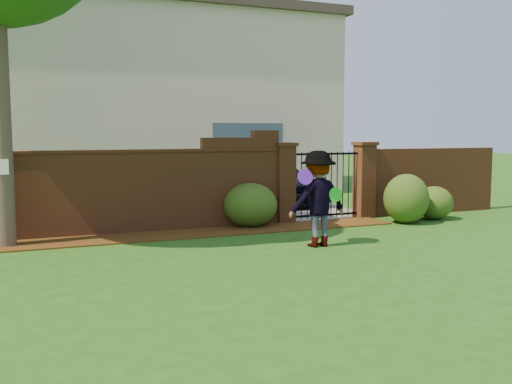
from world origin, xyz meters
name	(u,v)px	position (x,y,z in m)	size (l,w,h in m)	color
ground	(254,269)	(0.00, 0.00, -0.01)	(80.00, 80.00, 0.01)	#1F4A12
mulch_bed	(149,237)	(-0.95, 3.34, 0.01)	(11.10, 1.08, 0.03)	#39210A
brick_wall	(89,191)	(-2.01, 4.00, 0.93)	(8.70, 0.31, 2.16)	brown
brick_wall_return	(429,181)	(6.60, 4.00, 0.85)	(4.00, 0.25, 1.70)	brown
pillar_left	(284,182)	(2.40, 4.00, 0.96)	(0.50, 0.50, 1.88)	brown
pillar_right	(364,179)	(4.60, 4.00, 0.96)	(0.50, 0.50, 1.88)	brown
iron_gate	(325,185)	(3.50, 4.00, 0.85)	(1.78, 0.03, 1.60)	black
driveway	(261,201)	(3.50, 8.00, 0.01)	(3.20, 8.00, 0.01)	slate
house	(150,102)	(1.00, 12.00, 3.16)	(12.40, 6.40, 6.30)	beige
car	(278,181)	(3.71, 7.21, 0.68)	(1.62, 4.02, 1.37)	black
paper_notice	(3,167)	(-3.60, 3.21, 1.50)	(0.20, 0.01, 0.28)	white
shrub_left	(250,205)	(1.44, 3.74, 0.50)	(1.21, 1.21, 0.99)	#214414
shrub_middle	(406,199)	(4.99, 2.83, 0.58)	(1.05, 1.05, 1.15)	#214414
shrub_right	(434,203)	(6.00, 3.06, 0.40)	(0.91, 0.91, 0.81)	#214414
man	(319,199)	(1.78, 1.19, 0.89)	(1.16, 0.66, 1.79)	gray
frisbee_purple	(305,177)	(1.44, 1.09, 1.32)	(0.29, 0.29, 0.03)	#6920CC
frisbee_green	(335,194)	(2.05, 1.05, 0.98)	(0.27, 0.27, 0.02)	#19C11B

